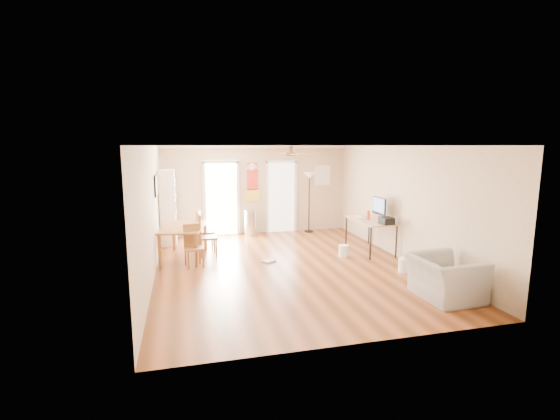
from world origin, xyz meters
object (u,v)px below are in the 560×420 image
object	(u,v)px
bookshelf	(168,207)
wastebasket_b	(405,265)
dining_table	(184,242)
dining_chair_right_a	(206,230)
dining_chair_near	(194,246)
printer	(387,221)
dining_chair_right_b	(208,235)
armchair	(444,278)
trash_can	(250,223)
torchiere_lamp	(309,202)
wastebasket_a	(344,251)
computer_desk	(370,235)

from	to	relation	value
bookshelf	wastebasket_b	distance (m)	6.16
dining_table	bookshelf	bearing A→B (deg)	103.67
dining_chair_right_a	wastebasket_b	bearing A→B (deg)	-115.16
dining_chair_near	printer	bearing A→B (deg)	-14.51
dining_chair_right_b	armchair	distance (m)	5.24
dining_table	wastebasket_b	bearing A→B (deg)	-26.17
dining_chair_near	trash_can	xyz separation A→B (m)	(1.69, 2.71, -0.08)
torchiere_lamp	wastebasket_a	size ratio (longest dim) A/B	6.49
computer_desk	wastebasket_b	distance (m)	1.72
dining_table	trash_can	distance (m)	2.74
trash_can	wastebasket_a	distance (m)	3.29
wastebasket_a	armchair	bearing A→B (deg)	-77.21
dining_chair_right_b	trash_can	xyz separation A→B (m)	(1.35, 1.92, -0.13)
armchair	computer_desk	bearing A→B (deg)	-4.14
dining_chair_right_a	trash_can	distance (m)	1.81
dining_table	computer_desk	xyz separation A→B (m)	(4.48, -0.47, 0.02)
printer	dining_table	bearing A→B (deg)	166.39
dining_chair_near	armchair	size ratio (longest dim) A/B	0.81
torchiere_lamp	wastebasket_a	xyz separation A→B (m)	(-0.04, -2.80, -0.76)
dining_chair_right_a	wastebasket_a	world-z (taller)	dining_chair_right_a
dining_chair_right_a	dining_chair_right_b	bearing A→B (deg)	-167.94
dining_table	printer	world-z (taller)	printer
dining_chair_near	armchair	bearing A→B (deg)	-45.43
dining_table	dining_chair_near	bearing A→B (deg)	-74.49
bookshelf	trash_can	xyz separation A→B (m)	(2.28, 0.40, -0.61)
dining_table	torchiere_lamp	bearing A→B (deg)	28.46
dining_chair_near	dining_chair_right_a	bearing A→B (deg)	66.63
trash_can	printer	distance (m)	4.09
dining_chair_right_b	armchair	size ratio (longest dim) A/B	0.89
armchair	wastebasket_b	bearing A→B (deg)	-6.02
wastebasket_a	trash_can	bearing A→B (deg)	122.56
computer_desk	wastebasket_a	size ratio (longest dim) A/B	5.29
torchiere_lamp	wastebasket_a	distance (m)	2.90
bookshelf	torchiere_lamp	bearing A→B (deg)	22.88
dining_chair_right_b	torchiere_lamp	world-z (taller)	torchiere_lamp
bookshelf	torchiere_lamp	size ratio (longest dim) A/B	1.09
dining_chair_right_b	dining_chair_near	world-z (taller)	dining_chair_right_b
dining_chair_right_b	wastebasket_a	world-z (taller)	dining_chair_right_b
computer_desk	dining_chair_right_a	bearing A→B (deg)	162.48
dining_table	dining_chair_right_b	world-z (taller)	dining_chair_right_b
wastebasket_a	armchair	world-z (taller)	armchair
wastebasket_b	torchiere_lamp	bearing A→B (deg)	99.82
bookshelf	printer	size ratio (longest dim) A/B	6.23
computer_desk	dining_chair_right_b	bearing A→B (deg)	172.37
bookshelf	wastebasket_b	world-z (taller)	bookshelf
dining_chair_right_b	trash_can	world-z (taller)	dining_chair_right_b
dining_chair_right_b	dining_chair_near	size ratio (longest dim) A/B	1.10
dining_chair_near	computer_desk	xyz separation A→B (m)	(4.28, 0.26, -0.06)
dining_chair_right_a	computer_desk	bearing A→B (deg)	-95.46
bookshelf	dining_table	distance (m)	1.73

